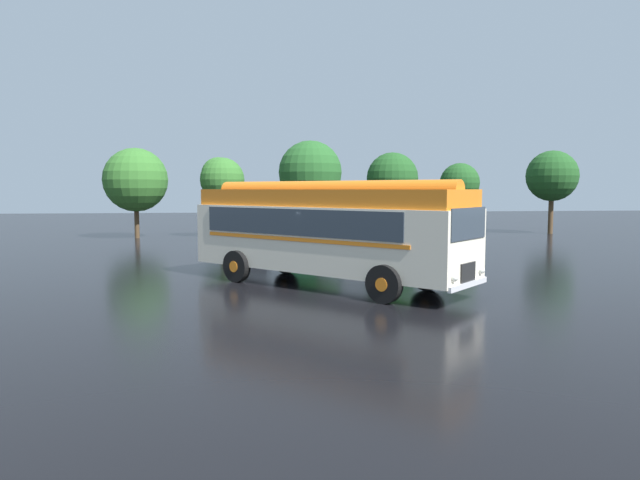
{
  "coord_description": "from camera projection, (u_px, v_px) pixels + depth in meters",
  "views": [
    {
      "loc": [
        -2.65,
        -18.99,
        3.22
      ],
      "look_at": [
        -0.2,
        1.16,
        1.4
      ],
      "focal_mm": 32.0,
      "sensor_mm": 36.0,
      "label": 1
    }
  ],
  "objects": [
    {
      "name": "car_far_right",
      "position": [
        400.0,
        230.0,
        32.74
      ],
      "size": [
        2.3,
        4.36,
        1.66
      ],
      "color": "#144C28",
      "rests_on": "ground"
    },
    {
      "name": "tree_centre",
      "position": [
        309.0,
        173.0,
        38.29
      ],
      "size": [
        4.25,
        4.25,
        6.46
      ],
      "color": "#4C3823",
      "rests_on": "ground"
    },
    {
      "name": "tree_far_left",
      "position": [
        136.0,
        180.0,
        37.05
      ],
      "size": [
        4.14,
        4.14,
        5.88
      ],
      "color": "#4C3823",
      "rests_on": "ground"
    },
    {
      "name": "car_near_left",
      "position": [
        251.0,
        232.0,
        31.64
      ],
      "size": [
        2.21,
        4.32,
        1.66
      ],
      "color": "black",
      "rests_on": "ground"
    },
    {
      "name": "tree_right_of_centre",
      "position": [
        394.0,
        178.0,
        40.3
      ],
      "size": [
        3.67,
        3.62,
        5.79
      ],
      "color": "#4C3823",
      "rests_on": "ground"
    },
    {
      "name": "ground_plane",
      "position": [
        330.0,
        284.0,
        19.39
      ],
      "size": [
        120.0,
        120.0,
        0.0
      ],
      "primitive_type": "plane",
      "color": "black"
    },
    {
      "name": "tree_far_right",
      "position": [
        460.0,
        182.0,
        40.44
      ],
      "size": [
        2.81,
        2.81,
        5.06
      ],
      "color": "#4C3823",
      "rests_on": "ground"
    },
    {
      "name": "tree_extra_right",
      "position": [
        551.0,
        176.0,
        40.71
      ],
      "size": [
        3.62,
        3.62,
        5.96
      ],
      "color": "#4C3823",
      "rests_on": "ground"
    },
    {
      "name": "vintage_bus",
      "position": [
        326.0,
        229.0,
        18.85
      ],
      "size": [
        8.83,
        8.89,
        3.49
      ],
      "color": "silver",
      "rests_on": "ground"
    },
    {
      "name": "car_mid_left",
      "position": [
        303.0,
        232.0,
        31.49
      ],
      "size": [
        2.42,
        4.41,
        1.66
      ],
      "color": "#144C28",
      "rests_on": "ground"
    },
    {
      "name": "tree_left_of_centre",
      "position": [
        221.0,
        178.0,
        37.82
      ],
      "size": [
        2.93,
        2.93,
        5.33
      ],
      "color": "#4C3823",
      "rests_on": "ground"
    },
    {
      "name": "car_mid_right",
      "position": [
        354.0,
        232.0,
        31.68
      ],
      "size": [
        1.98,
        4.21,
        1.66
      ],
      "color": "#4C5156",
      "rests_on": "ground"
    }
  ]
}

